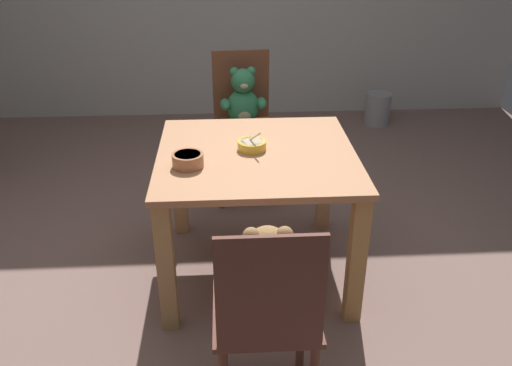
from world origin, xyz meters
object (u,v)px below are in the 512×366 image
Objects in this scene: teddy_chair_near_front at (267,294)px; porridge_bowl_yellow_center at (252,145)px; dining_table at (257,177)px; teddy_chair_far_center at (243,113)px; porridge_bowl_terracotta_near_left at (188,160)px; metal_pail at (378,109)px.

teddy_chair_near_front is 0.97m from porridge_bowl_yellow_center.
teddy_chair_far_center is at bearing 91.86° from dining_table.
metal_pail is (1.56, 2.29, -0.59)m from porridge_bowl_terracotta_near_left.
porridge_bowl_yellow_center is at bearing -0.02° from teddy_chair_near_front.
teddy_chair_far_center is 1.84m from teddy_chair_near_front.
teddy_chair_near_front is (-0.02, -0.92, 0.00)m from dining_table.
dining_table is at bearing -2.12° from teddy_chair_far_center.
porridge_bowl_terracotta_near_left is at bearing -19.67° from teddy_chair_far_center.
dining_table is 2.52m from metal_pail.
porridge_bowl_yellow_center is (0.31, 0.18, -0.01)m from porridge_bowl_terracotta_near_left.
porridge_bowl_terracotta_near_left is (-0.31, 0.78, 0.17)m from teddy_chair_near_front.
porridge_bowl_yellow_center is at bearing -120.73° from metal_pail.
teddy_chair_far_center reaches higher than porridge_bowl_terracotta_near_left.
porridge_bowl_terracotta_near_left is at bearing -124.31° from metal_pail.
teddy_chair_far_center is at bearing -135.80° from metal_pail.
dining_table reaches higher than metal_pail.
dining_table is at bearing -58.14° from porridge_bowl_yellow_center.
teddy_chair_near_front reaches higher than dining_table.
teddy_chair_near_front reaches higher than porridge_bowl_yellow_center.
teddy_chair_near_front is 6.07× the size of porridge_bowl_terracotta_near_left.
teddy_chair_far_center reaches higher than teddy_chair_near_front.
teddy_chair_far_center is at bearing 74.31° from porridge_bowl_terracotta_near_left.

